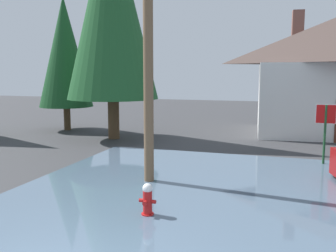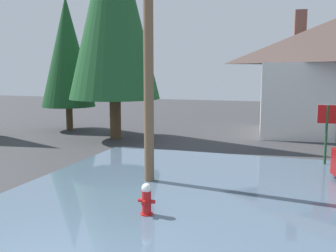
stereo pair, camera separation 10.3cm
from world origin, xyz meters
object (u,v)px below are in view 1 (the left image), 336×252
utility_pole (148,32)px  pine_tree_tall_left (65,52)px  fire_hydrant (147,201)px  stop_sign_far (325,123)px  pine_tree_short_left (111,4)px

utility_pole → pine_tree_tall_left: size_ratio=1.12×
utility_pole → pine_tree_tall_left: (-8.06, 8.32, 0.03)m
fire_hydrant → stop_sign_far: bearing=57.4°
pine_tree_tall_left → fire_hydrant: bearing=-50.3°
stop_sign_far → pine_tree_short_left: (-9.29, 2.73, 4.86)m
fire_hydrant → stop_sign_far: 7.59m
fire_hydrant → pine_tree_tall_left: 14.61m
utility_pole → pine_tree_tall_left: bearing=134.1°
utility_pole → pine_tree_tall_left: 11.58m
stop_sign_far → pine_tree_short_left: 10.83m
stop_sign_far → pine_tree_short_left: size_ratio=0.20×
stop_sign_far → pine_tree_short_left: bearing=163.6°
pine_tree_tall_left → pine_tree_short_left: (3.74, -1.78, 2.05)m
pine_tree_tall_left → stop_sign_far: bearing=-19.1°
pine_tree_short_left → utility_pole: bearing=-56.6°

